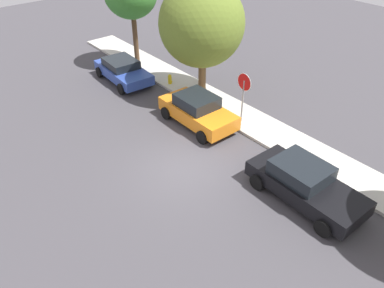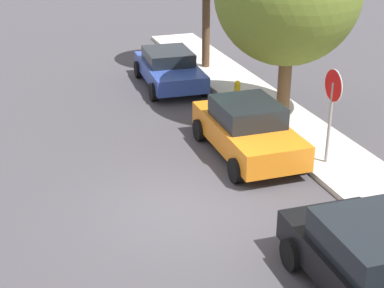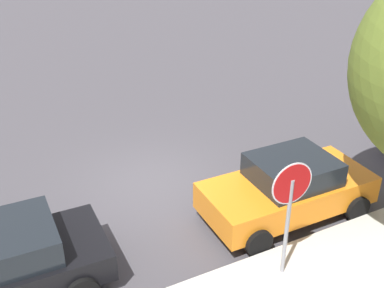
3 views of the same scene
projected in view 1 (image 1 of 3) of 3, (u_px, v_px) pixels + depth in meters
name	position (u px, v px, depth m)	size (l,w,h in m)	color
ground_plane	(184.00, 167.00, 15.75)	(60.00, 60.00, 0.00)	#423F44
sidewalk_curb	(260.00, 127.00, 18.22)	(32.00, 2.11, 0.14)	beige
stop_sign	(244.00, 89.00, 17.53)	(0.87, 0.08, 2.68)	gray
parked_car_orange	(198.00, 110.00, 18.14)	(4.10, 2.06, 1.53)	orange
parked_car_black	(304.00, 183.00, 13.83)	(4.49, 2.19, 1.47)	black
parked_car_blue	(123.00, 70.00, 22.14)	(4.22, 2.23, 1.31)	#2D479E
street_tree_near_corner	(202.00, 24.00, 18.77)	(4.36, 4.36, 6.21)	brown
fire_hydrant	(170.00, 80.00, 21.81)	(0.30, 0.22, 0.72)	gold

